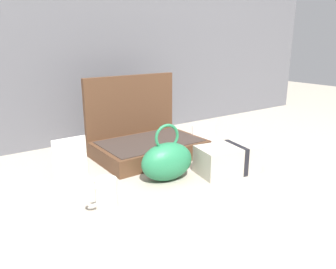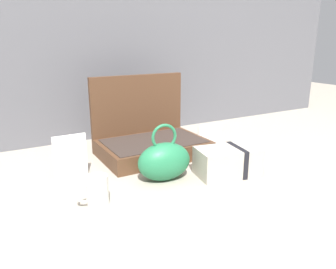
{
  "view_description": "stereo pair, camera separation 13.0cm",
  "coord_description": "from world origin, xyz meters",
  "px_view_note": "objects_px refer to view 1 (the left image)",
  "views": [
    {
      "loc": [
        -0.7,
        -1.04,
        0.51
      ],
      "look_at": [
        0.02,
        -0.02,
        0.15
      ],
      "focal_mm": 35.2,
      "sensor_mm": 36.0,
      "label": 1
    },
    {
      "loc": [
        -0.59,
        -1.11,
        0.51
      ],
      "look_at": [
        0.02,
        -0.02,
        0.15
      ],
      "focal_mm": 35.2,
      "sensor_mm": 36.0,
      "label": 2
    }
  ],
  "objects_px": {
    "poster_card_right": "(70,160)",
    "open_suitcase": "(145,138)",
    "teal_pouch_handbag": "(167,161)",
    "info_card_left": "(203,135)",
    "cream_toiletry_bag": "(228,159)",
    "coffee_mug": "(105,194)"
  },
  "relations": [
    {
      "from": "info_card_left",
      "to": "poster_card_right",
      "type": "relative_size",
      "value": 0.74
    },
    {
      "from": "coffee_mug",
      "to": "cream_toiletry_bag",
      "type": "bearing_deg",
      "value": -1.44
    },
    {
      "from": "info_card_left",
      "to": "coffee_mug",
      "type": "bearing_deg",
      "value": -149.13
    },
    {
      "from": "cream_toiletry_bag",
      "to": "teal_pouch_handbag",
      "type": "bearing_deg",
      "value": 161.92
    },
    {
      "from": "poster_card_right",
      "to": "open_suitcase",
      "type": "bearing_deg",
      "value": 14.8
    },
    {
      "from": "cream_toiletry_bag",
      "to": "coffee_mug",
      "type": "distance_m",
      "value": 0.52
    },
    {
      "from": "open_suitcase",
      "to": "coffee_mug",
      "type": "height_order",
      "value": "open_suitcase"
    },
    {
      "from": "open_suitcase",
      "to": "info_card_left",
      "type": "distance_m",
      "value": 0.3
    },
    {
      "from": "open_suitcase",
      "to": "info_card_left",
      "type": "height_order",
      "value": "open_suitcase"
    },
    {
      "from": "poster_card_right",
      "to": "teal_pouch_handbag",
      "type": "bearing_deg",
      "value": -33.17
    },
    {
      "from": "teal_pouch_handbag",
      "to": "info_card_left",
      "type": "relative_size",
      "value": 1.73
    },
    {
      "from": "cream_toiletry_bag",
      "to": "poster_card_right",
      "type": "height_order",
      "value": "poster_card_right"
    },
    {
      "from": "teal_pouch_handbag",
      "to": "poster_card_right",
      "type": "bearing_deg",
      "value": 147.71
    },
    {
      "from": "teal_pouch_handbag",
      "to": "cream_toiletry_bag",
      "type": "relative_size",
      "value": 0.85
    },
    {
      "from": "info_card_left",
      "to": "cream_toiletry_bag",
      "type": "bearing_deg",
      "value": -107.02
    },
    {
      "from": "teal_pouch_handbag",
      "to": "coffee_mug",
      "type": "distance_m",
      "value": 0.29
    },
    {
      "from": "open_suitcase",
      "to": "poster_card_right",
      "type": "xyz_separation_m",
      "value": [
        -0.38,
        -0.11,
        0.01
      ]
    },
    {
      "from": "teal_pouch_handbag",
      "to": "coffee_mug",
      "type": "bearing_deg",
      "value": -166.95
    },
    {
      "from": "coffee_mug",
      "to": "info_card_left",
      "type": "relative_size",
      "value": 0.85
    },
    {
      "from": "coffee_mug",
      "to": "poster_card_right",
      "type": "bearing_deg",
      "value": 94.09
    },
    {
      "from": "cream_toiletry_bag",
      "to": "open_suitcase",
      "type": "bearing_deg",
      "value": 112.44
    },
    {
      "from": "poster_card_right",
      "to": "info_card_left",
      "type": "bearing_deg",
      "value": 2.11
    }
  ]
}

